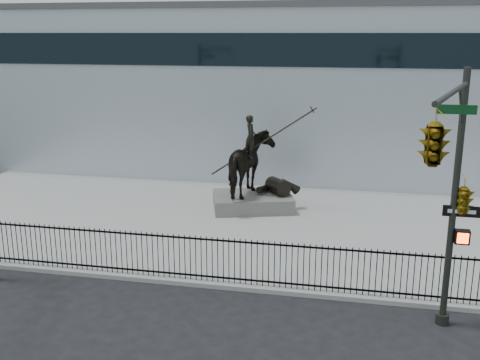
# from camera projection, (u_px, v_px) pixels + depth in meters

# --- Properties ---
(ground) EXTENTS (120.00, 120.00, 0.00)m
(ground) POSITION_uv_depth(u_px,v_px,m) (197.00, 303.00, 16.75)
(ground) COLOR black
(ground) RESTS_ON ground
(plaza) EXTENTS (30.00, 12.00, 0.15)m
(plaza) POSITION_uv_depth(u_px,v_px,m) (243.00, 224.00, 23.36)
(plaza) COLOR #9A9A97
(plaza) RESTS_ON ground
(building) EXTENTS (44.00, 14.00, 9.00)m
(building) POSITION_uv_depth(u_px,v_px,m) (285.00, 88.00, 34.54)
(building) COLOR #B3B9C4
(building) RESTS_ON ground
(picket_fence) EXTENTS (22.10, 0.10, 1.50)m
(picket_fence) POSITION_uv_depth(u_px,v_px,m) (207.00, 259.00, 17.71)
(picket_fence) COLOR black
(picket_fence) RESTS_ON plaza
(statue_plinth) EXTENTS (4.00, 3.27, 0.65)m
(statue_plinth) POSITION_uv_depth(u_px,v_px,m) (253.00, 202.00, 25.16)
(statue_plinth) COLOR #5F5D57
(statue_plinth) RESTS_ON plaza
(equestrian_statue) EXTENTS (4.26, 3.29, 3.75)m
(equestrian_statue) POSITION_uv_depth(u_px,v_px,m) (254.00, 165.00, 24.73)
(equestrian_statue) COLOR black
(equestrian_statue) RESTS_ON statue_plinth
(traffic_signal_right) EXTENTS (2.17, 6.86, 7.00)m
(traffic_signal_right) POSITION_uv_depth(u_px,v_px,m) (450.00, 172.00, 12.34)
(traffic_signal_right) COLOR #262923
(traffic_signal_right) RESTS_ON ground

